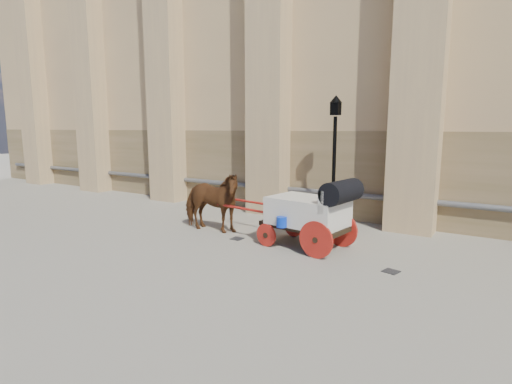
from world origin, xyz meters
The scene contains 6 objects.
ground centered at (0.00, 0.00, 0.00)m, with size 90.00×90.00×0.00m, color gray.
horse centered at (-1.10, 0.35, 0.92)m, with size 0.99×2.17×1.83m, color #59331A.
carriage centered at (2.20, 0.40, 1.00)m, with size 4.36×1.71×1.86m.
street_lamp centered at (1.77, 2.96, 2.19)m, with size 0.38×0.38×4.09m.
drain_grate_near centered at (0.05, 0.08, 0.01)m, with size 0.32×0.32×0.01m, color black.
drain_grate_far centered at (4.40, -0.26, 0.01)m, with size 0.32×0.32×0.01m, color black.
Camera 1 is at (6.34, -8.88, 3.11)m, focal length 28.00 mm.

